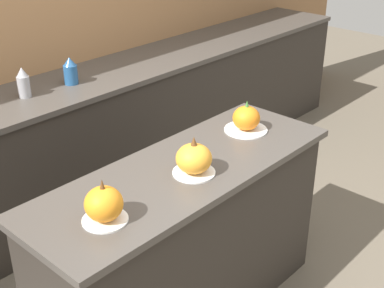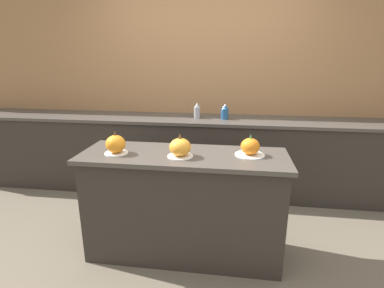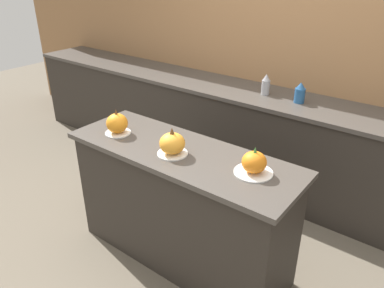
# 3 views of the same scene
# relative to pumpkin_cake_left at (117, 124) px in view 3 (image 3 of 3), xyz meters

# --- Properties ---
(ground_plane) EXTENTS (12.00, 12.00, 0.00)m
(ground_plane) POSITION_rel_pumpkin_cake_left_xyz_m (0.52, 0.06, -0.96)
(ground_plane) COLOR #665B4C
(wall_back) EXTENTS (8.00, 0.06, 2.50)m
(wall_back) POSITION_rel_pumpkin_cake_left_xyz_m (0.52, 1.64, 0.29)
(wall_back) COLOR #9E7047
(wall_back) RESTS_ON ground_plane
(kitchen_island) EXTENTS (1.62, 0.56, 0.89)m
(kitchen_island) POSITION_rel_pumpkin_cake_left_xyz_m (0.52, 0.06, -0.51)
(kitchen_island) COLOR #2D2823
(kitchen_island) RESTS_ON ground_plane
(back_counter) EXTENTS (6.00, 0.60, 0.92)m
(back_counter) POSITION_rel_pumpkin_cake_left_xyz_m (0.52, 1.31, -0.50)
(back_counter) COLOR #2D2823
(back_counter) RESTS_ON ground_plane
(pumpkin_cake_left) EXTENTS (0.18, 0.18, 0.18)m
(pumpkin_cake_left) POSITION_rel_pumpkin_cake_left_xyz_m (0.00, 0.00, 0.00)
(pumpkin_cake_left) COLOR white
(pumpkin_cake_left) RESTS_ON kitchen_island
(pumpkin_cake_center) EXTENTS (0.20, 0.20, 0.18)m
(pumpkin_cake_center) POSITION_rel_pumpkin_cake_left_xyz_m (0.51, -0.00, -0.00)
(pumpkin_cake_center) COLOR white
(pumpkin_cake_center) RESTS_ON kitchen_island
(pumpkin_cake_right) EXTENTS (0.23, 0.23, 0.17)m
(pumpkin_cake_right) POSITION_rel_pumpkin_cake_left_xyz_m (1.03, 0.10, -0.01)
(pumpkin_cake_right) COLOR white
(pumpkin_cake_right) RESTS_ON kitchen_island
(bottle_tall) EXTENTS (0.07, 0.07, 0.18)m
(bottle_tall) POSITION_rel_pumpkin_cake_left_xyz_m (0.47, 1.32, 0.04)
(bottle_tall) COLOR #99999E
(bottle_tall) RESTS_ON back_counter
(bottle_short) EXTENTS (0.09, 0.09, 0.17)m
(bottle_short) POSITION_rel_pumpkin_cake_left_xyz_m (0.79, 1.30, 0.04)
(bottle_short) COLOR #235184
(bottle_short) RESTS_ON back_counter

